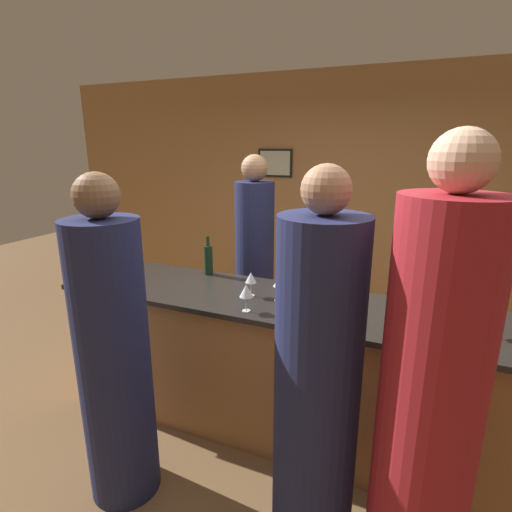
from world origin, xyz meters
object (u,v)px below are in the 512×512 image
guest_0 (114,358)px  ice_bucket (413,301)px  guest_2 (427,422)px  guest_1 (316,398)px  wine_bottle_0 (208,259)px  bartender (255,272)px

guest_0 → ice_bucket: 1.76m
guest_2 → ice_bucket: (-0.11, 0.96, 0.12)m
ice_bucket → guest_2: bearing=-83.8°
guest_1 → ice_bucket: 0.98m
guest_0 → guest_2: guest_2 is taller
guest_2 → wine_bottle_0: size_ratio=6.62×
guest_2 → ice_bucket: bearing=96.2°
wine_bottle_0 → guest_0: bearing=-87.6°
guest_2 → ice_bucket: 0.98m
guest_2 → wine_bottle_0: bearing=144.6°
guest_2 → wine_bottle_0: (-1.62, 1.15, 0.16)m
bartender → guest_1: 1.84m
guest_1 → wine_bottle_0: size_ratio=6.21×
bartender → wine_bottle_0: 0.55m
bartender → guest_1: (0.97, -1.56, -0.00)m
guest_1 → guest_2: (0.45, -0.06, 0.06)m
guest_2 → ice_bucket: guest_2 is taller
guest_1 → ice_bucket: guest_1 is taller
guest_1 → wine_bottle_0: guest_1 is taller
bartender → guest_0: bearing=84.9°
bartender → guest_2: (1.42, -1.62, 0.06)m
wine_bottle_0 → ice_bucket: bearing=-7.0°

